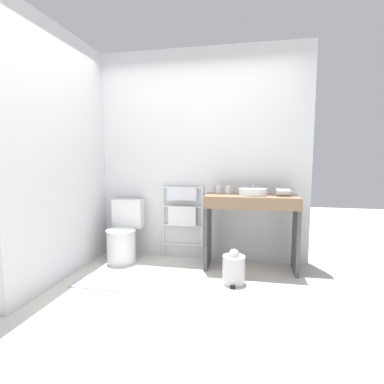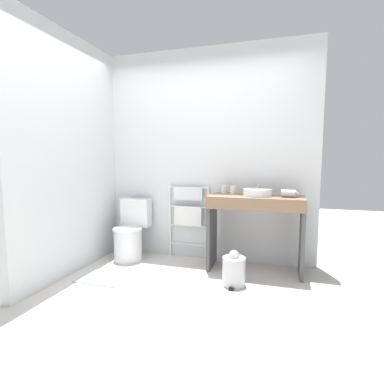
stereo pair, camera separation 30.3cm
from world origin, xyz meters
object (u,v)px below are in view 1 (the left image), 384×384
at_px(cup_near_edge, 228,190).
at_px(hair_dryer, 284,192).
at_px(towel_radiator, 182,210).
at_px(sink_basin, 253,191).
at_px(trash_bin, 234,269).
at_px(toilet, 123,236).
at_px(cup_near_wall, 219,189).

height_order(cup_near_edge, hair_dryer, cup_near_edge).
height_order(towel_radiator, hair_dryer, towel_radiator).
height_order(sink_basin, hair_dryer, hair_dryer).
relative_size(hair_dryer, trash_bin, 0.54).
relative_size(toilet, towel_radiator, 0.81).
relative_size(cup_near_edge, hair_dryer, 0.48).
relative_size(towel_radiator, cup_near_edge, 10.01).
bearing_deg(trash_bin, cup_near_wall, 110.79).
bearing_deg(trash_bin, cup_near_edge, 101.35).
bearing_deg(cup_near_edge, toilet, -174.63).
height_order(cup_near_wall, hair_dryer, cup_near_wall).
bearing_deg(toilet, sink_basin, 0.74).
bearing_deg(sink_basin, cup_near_edge, 160.75).
relative_size(toilet, sink_basin, 2.41).
relative_size(towel_radiator, cup_near_wall, 10.24).
distance_m(sink_basin, cup_near_edge, 0.31).
bearing_deg(towel_radiator, hair_dryer, -10.11).
distance_m(toilet, cup_near_wall, 1.34).
xyz_separation_m(toilet, towel_radiator, (0.71, 0.24, 0.31)).
bearing_deg(cup_near_wall, trash_bin, -69.21).
xyz_separation_m(towel_radiator, trash_bin, (0.70, -0.67, -0.48)).
xyz_separation_m(hair_dryer, trash_bin, (-0.52, -0.45, -0.76)).
relative_size(sink_basin, cup_near_edge, 3.36).
height_order(cup_near_wall, cup_near_edge, cup_near_edge).
bearing_deg(hair_dryer, cup_near_wall, 168.49).
bearing_deg(trash_bin, towel_radiator, 136.47).
xyz_separation_m(towel_radiator, sink_basin, (0.88, -0.22, 0.28)).
distance_m(sink_basin, trash_bin, 0.90).
height_order(toilet, cup_near_wall, cup_near_wall).
relative_size(towel_radiator, hair_dryer, 4.85).
bearing_deg(toilet, hair_dryer, 0.54).
relative_size(toilet, cup_near_wall, 8.28).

